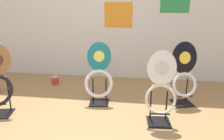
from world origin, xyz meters
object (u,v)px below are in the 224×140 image
toilet_seat_display_jazz_black (184,75)px  toilet_seat_display_teal_sax (99,77)px  toilet_seat_display_white_plain (161,91)px  paint_can (55,80)px

toilet_seat_display_jazz_black → toilet_seat_display_teal_sax: bearing=-173.1°
toilet_seat_display_white_plain → paint_can: 2.13m
toilet_seat_display_jazz_black → paint_can: toilet_seat_display_jazz_black is taller
toilet_seat_display_jazz_black → toilet_seat_display_teal_sax: (-1.21, -0.15, -0.04)m
toilet_seat_display_white_plain → toilet_seat_display_teal_sax: bearing=151.1°
toilet_seat_display_jazz_black → toilet_seat_display_teal_sax: size_ratio=1.02×
toilet_seat_display_teal_sax → toilet_seat_display_white_plain: bearing=-28.9°
toilet_seat_display_white_plain → toilet_seat_display_teal_sax: toilet_seat_display_white_plain is taller
toilet_seat_display_jazz_black → toilet_seat_display_white_plain: (-0.37, -0.61, -0.03)m
paint_can → toilet_seat_display_jazz_black: bearing=-13.1°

